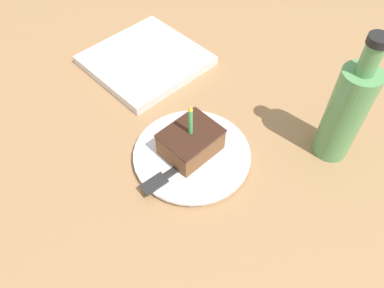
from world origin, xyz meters
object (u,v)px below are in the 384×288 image
(cake_slice, at_px, (191,141))
(bottle, at_px, (346,112))
(plate, at_px, (192,155))
(marble_board, at_px, (146,60))
(fork, at_px, (177,169))

(cake_slice, bearing_deg, bottle, 49.22)
(plate, height_order, bottle, bottle)
(bottle, xyz_separation_m, marble_board, (-0.43, -0.09, -0.09))
(plate, bearing_deg, bottle, 50.49)
(fork, bearing_deg, bottle, 57.52)
(marble_board, bearing_deg, cake_slice, -22.60)
(bottle, height_order, marble_board, bottle)
(plate, height_order, cake_slice, cake_slice)
(bottle, distance_m, marble_board, 0.45)
(bottle, bearing_deg, cake_slice, -130.78)
(bottle, bearing_deg, fork, -122.48)
(fork, bearing_deg, plate, 101.14)
(plate, height_order, marble_board, marble_board)
(fork, xyz_separation_m, bottle, (0.15, 0.24, 0.08))
(cake_slice, distance_m, bottle, 0.27)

